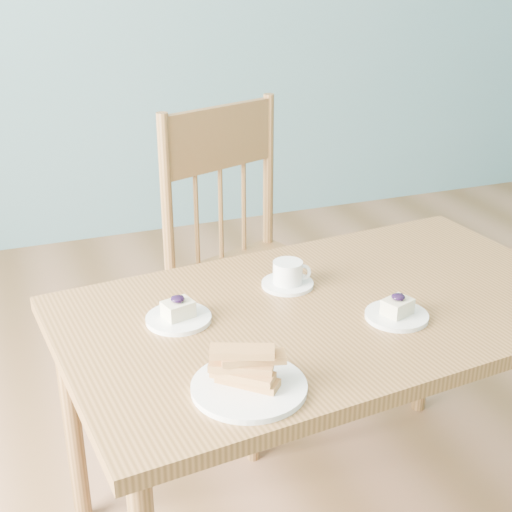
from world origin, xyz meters
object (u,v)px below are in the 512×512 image
cheesecake_plate_near (397,312)px  biscotti_plate (249,378)px  dining_table (329,330)px  dining_chair (251,265)px  coffee_cup (288,276)px  cheesecake_plate_far (178,314)px

cheesecake_plate_near → biscotti_plate: biscotti_plate is taller
cheesecake_plate_near → dining_table: bearing=135.6°
dining_chair → coffee_cup: dining_chair is taller
cheesecake_plate_far → coffee_cup: (0.30, 0.08, 0.01)m
coffee_cup → biscotti_plate: bearing=-101.2°
dining_chair → cheesecake_plate_far: dining_chair is taller
dining_chair → dining_table: bearing=-113.0°
dining_table → biscotti_plate: biscotti_plate is taller
cheesecake_plate_far → biscotti_plate: (0.05, -0.31, 0.01)m
dining_table → coffee_cup: bearing=106.4°
dining_table → biscotti_plate: size_ratio=5.91×
cheesecake_plate_far → dining_chair: bearing=55.3°
cheesecake_plate_near → coffee_cup: 0.29m
cheesecake_plate_near → biscotti_plate: bearing=-160.4°
coffee_cup → biscotti_plate: size_ratio=0.58×
dining_table → dining_chair: (0.03, 0.61, -0.09)m
cheesecake_plate_near → cheesecake_plate_far: cheesecake_plate_far is taller
dining_table → dining_chair: bearing=81.9°
cheesecake_plate_far → cheesecake_plate_near: bearing=-19.3°
dining_chair → cheesecake_plate_far: size_ratio=6.80×
dining_chair → cheesecake_plate_far: bearing=-145.2°
dining_table → dining_chair: 0.61m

